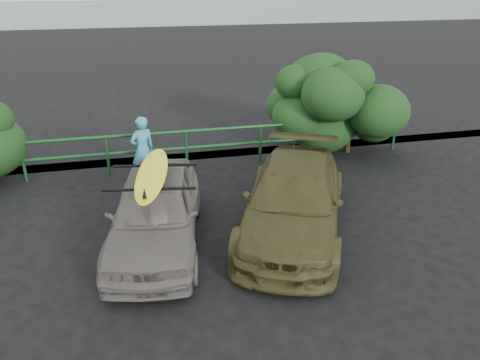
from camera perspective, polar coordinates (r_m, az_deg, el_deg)
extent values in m
plane|color=black|center=(8.07, -9.21, -12.50)|extent=(80.00, 80.00, 0.00)
plane|color=slate|center=(66.68, -13.48, 19.41)|extent=(200.00, 200.00, 0.00)
imported|color=slate|center=(8.84, -10.29, -3.83)|extent=(2.24, 4.22, 1.37)
imported|color=#45421E|center=(9.24, 6.57, -2.41)|extent=(3.61, 4.98, 1.34)
imported|color=#3EA0BB|center=(11.54, -11.77, 3.63)|extent=(0.71, 0.60, 1.66)
ellipsoid|color=#FFF81A|center=(8.51, -10.67, 0.79)|extent=(0.93, 2.60, 0.08)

